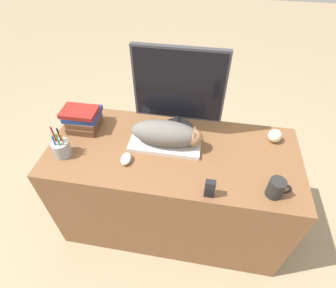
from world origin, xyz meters
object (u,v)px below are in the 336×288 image
Objects in this scene: monitor at (179,89)px; computer_mouse at (126,159)px; pen_cup at (61,148)px; phone at (210,189)px; cat at (168,134)px; coffee_mug at (276,188)px; book_stack at (83,119)px; baseball at (275,136)px; keyboard at (165,144)px.

computer_mouse is (-0.23, -0.31, -0.27)m from monitor.
phone is (0.81, -0.14, 0.00)m from pen_cup.
computer_mouse is 0.48m from phone.
cat reaches higher than coffee_mug.
phone is at bearing -25.50° from book_stack.
baseball is 0.74× the size of phone.
baseball is (0.57, -0.00, -0.25)m from monitor.
book_stack is (-0.53, 0.08, -0.03)m from cat.
phone reaches higher than baseball.
keyboard is 0.40m from phone.
pen_cup reaches higher than book_stack.
book_stack is (0.03, 0.24, 0.02)m from pen_cup.
book_stack is (-1.09, 0.32, 0.02)m from coffee_mug.
pen_cup is (-0.54, -0.16, 0.04)m from keyboard.
pen_cup is at bearing 170.55° from phone.
coffee_mug is 1.07× the size of phone.
keyboard is 0.78× the size of monitor.
book_stack is (-0.52, 0.08, 0.06)m from keyboard.
monitor is 0.70m from coffee_mug.
monitor is at bearing 7.66° from book_stack.
monitor is 5.00× the size of phone.
phone is at bearing -9.45° from pen_cup.
book_stack reaches higher than computer_mouse.
monitor is (0.03, 0.15, 0.20)m from cat.
coffee_mug is (0.58, -0.24, 0.04)m from keyboard.
monitor reaches higher than coffee_mug.
baseball is at bearing 51.97° from phone.
keyboard is at bearing 157.43° from coffee_mug.
coffee_mug is at bearing -23.18° from cat.
coffee_mug is 0.52× the size of book_stack.
coffee_mug is at bearing 10.51° from phone.
computer_mouse is at bearing 173.59° from coffee_mug.
keyboard is 0.53m from book_stack.
book_stack is at bearing 163.86° from coffee_mug.
baseball reaches higher than keyboard.
pen_cup is at bearing -178.73° from computer_mouse.
keyboard is 3.89× the size of phone.
book_stack is (-0.78, 0.37, 0.02)m from phone.
phone is (0.27, -0.30, 0.04)m from keyboard.
pen_cup is at bearing -96.66° from book_stack.
monitor reaches higher than book_stack.
coffee_mug is 1.44× the size of baseball.
book_stack is at bearing -176.30° from baseball.
pen_cup reaches higher than computer_mouse.
cat reaches higher than keyboard.
cat is 2.08× the size of pen_cup.
phone is (0.25, -0.30, -0.04)m from cat.
monitor is at bearing 115.89° from phone.
pen_cup is 2.48× the size of baseball.
phone reaches higher than coffee_mug.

